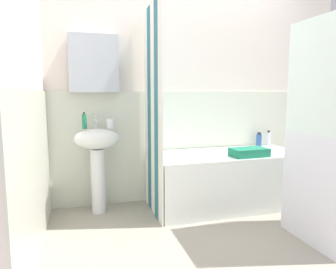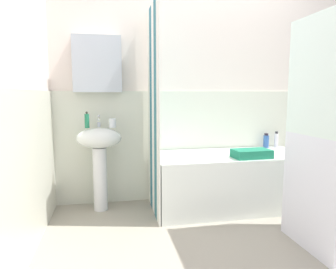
{
  "view_description": "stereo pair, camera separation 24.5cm",
  "coord_description": "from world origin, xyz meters",
  "px_view_note": "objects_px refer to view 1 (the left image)",
  "views": [
    {
      "loc": [
        -1.22,
        -1.97,
        1.16
      ],
      "look_at": [
        -0.42,
        0.79,
        0.79
      ],
      "focal_mm": 32.6,
      "sensor_mm": 36.0,
      "label": 1
    },
    {
      "loc": [
        -0.98,
        -2.03,
        1.16
      ],
      "look_at": [
        -0.42,
        0.79,
        0.79
      ],
      "focal_mm": 32.6,
      "sensor_mm": 36.0,
      "label": 2
    }
  ],
  "objects_px": {
    "bathtub": "(227,179)",
    "sink": "(97,151)",
    "soap_dispenser": "(84,121)",
    "toothbrush_cup": "(111,123)",
    "towel_folded": "(249,152)",
    "shampoo_bottle": "(268,139)",
    "conditioner_bottle": "(259,140)"
  },
  "relations": [
    {
      "from": "bathtub",
      "to": "sink",
      "type": "bearing_deg",
      "value": 172.72
    },
    {
      "from": "shampoo_bottle",
      "to": "conditioner_bottle",
      "type": "xyz_separation_m",
      "value": [
        -0.13,
        0.0,
        -0.01
      ]
    },
    {
      "from": "sink",
      "to": "towel_folded",
      "type": "xyz_separation_m",
      "value": [
        1.44,
        -0.38,
        -0.02
      ]
    },
    {
      "from": "sink",
      "to": "bathtub",
      "type": "relative_size",
      "value": 0.54
    },
    {
      "from": "soap_dispenser",
      "to": "towel_folded",
      "type": "height_order",
      "value": "soap_dispenser"
    },
    {
      "from": "soap_dispenser",
      "to": "conditioner_bottle",
      "type": "height_order",
      "value": "soap_dispenser"
    },
    {
      "from": "soap_dispenser",
      "to": "toothbrush_cup",
      "type": "height_order",
      "value": "soap_dispenser"
    },
    {
      "from": "shampoo_bottle",
      "to": "towel_folded",
      "type": "bearing_deg",
      "value": -138.13
    },
    {
      "from": "soap_dispenser",
      "to": "conditioner_bottle",
      "type": "xyz_separation_m",
      "value": [
        1.98,
        0.1,
        -0.28
      ]
    },
    {
      "from": "toothbrush_cup",
      "to": "conditioner_bottle",
      "type": "distance_m",
      "value": 1.76
    },
    {
      "from": "sink",
      "to": "toothbrush_cup",
      "type": "relative_size",
      "value": 9.16
    },
    {
      "from": "conditioner_bottle",
      "to": "towel_folded",
      "type": "xyz_separation_m",
      "value": [
        -0.43,
        -0.5,
        -0.04
      ]
    },
    {
      "from": "sink",
      "to": "soap_dispenser",
      "type": "distance_m",
      "value": 0.32
    },
    {
      "from": "toothbrush_cup",
      "to": "shampoo_bottle",
      "type": "distance_m",
      "value": 1.88
    },
    {
      "from": "soap_dispenser",
      "to": "toothbrush_cup",
      "type": "distance_m",
      "value": 0.25
    },
    {
      "from": "shampoo_bottle",
      "to": "toothbrush_cup",
      "type": "bearing_deg",
      "value": -176.8
    },
    {
      "from": "toothbrush_cup",
      "to": "towel_folded",
      "type": "distance_m",
      "value": 1.4
    },
    {
      "from": "conditioner_bottle",
      "to": "towel_folded",
      "type": "relative_size",
      "value": 0.46
    },
    {
      "from": "towel_folded",
      "to": "sink",
      "type": "bearing_deg",
      "value": 165.39
    },
    {
      "from": "sink",
      "to": "shampoo_bottle",
      "type": "relative_size",
      "value": 4.56
    },
    {
      "from": "shampoo_bottle",
      "to": "conditioner_bottle",
      "type": "distance_m",
      "value": 0.13
    },
    {
      "from": "soap_dispenser",
      "to": "bathtub",
      "type": "height_order",
      "value": "soap_dispenser"
    },
    {
      "from": "shampoo_bottle",
      "to": "conditioner_bottle",
      "type": "relative_size",
      "value": 1.12
    },
    {
      "from": "sink",
      "to": "shampoo_bottle",
      "type": "distance_m",
      "value": 2.0
    },
    {
      "from": "toothbrush_cup",
      "to": "conditioner_bottle",
      "type": "height_order",
      "value": "toothbrush_cup"
    },
    {
      "from": "bathtub",
      "to": "towel_folded",
      "type": "height_order",
      "value": "towel_folded"
    },
    {
      "from": "sink",
      "to": "bathtub",
      "type": "bearing_deg",
      "value": -7.28
    },
    {
      "from": "soap_dispenser",
      "to": "towel_folded",
      "type": "xyz_separation_m",
      "value": [
        1.55,
        -0.4,
        -0.31
      ]
    },
    {
      "from": "soap_dispenser",
      "to": "toothbrush_cup",
      "type": "xyz_separation_m",
      "value": [
        0.25,
        -0.01,
        -0.03
      ]
    },
    {
      "from": "soap_dispenser",
      "to": "bathtub",
      "type": "distance_m",
      "value": 1.57
    },
    {
      "from": "toothbrush_cup",
      "to": "shampoo_bottle",
      "type": "xyz_separation_m",
      "value": [
        1.86,
        0.1,
        -0.24
      ]
    },
    {
      "from": "sink",
      "to": "shampoo_bottle",
      "type": "bearing_deg",
      "value": 3.44
    }
  ]
}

